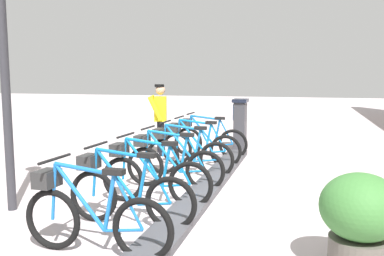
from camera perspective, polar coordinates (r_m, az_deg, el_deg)
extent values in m
plane|color=#BEB0B4|center=(6.67, 1.53, -9.08)|extent=(60.00, 60.00, 0.00)
cube|color=#47474C|center=(6.66, 1.53, -8.66)|extent=(0.44, 7.11, 0.10)
cube|color=#38383D|center=(10.57, 6.57, 0.27)|extent=(0.28, 0.44, 1.20)
cube|color=#194C8C|center=(10.55, 5.79, 2.18)|extent=(0.03, 0.30, 0.40)
cube|color=black|center=(10.51, 6.62, 3.74)|extent=(0.36, 0.52, 0.08)
torus|color=black|center=(9.41, 5.59, -2.20)|extent=(0.67, 0.09, 0.67)
torus|color=black|center=(9.67, -0.52, -1.91)|extent=(0.67, 0.09, 0.67)
cylinder|color=#176BB8|center=(9.54, 1.44, -0.35)|extent=(0.60, 0.06, 0.70)
cylinder|color=#176BB8|center=(9.46, 3.44, -0.64)|extent=(0.16, 0.05, 0.61)
cylinder|color=#176BB8|center=(9.49, 1.80, 1.44)|extent=(0.69, 0.07, 0.11)
cylinder|color=#176BB8|center=(9.46, 4.33, -2.31)|extent=(0.43, 0.05, 0.09)
cylinder|color=#176BB8|center=(9.40, 4.70, -0.52)|extent=(0.33, 0.04, 0.56)
cylinder|color=#176BB8|center=(9.62, -0.35, -0.11)|extent=(0.10, 0.04, 0.62)
cube|color=black|center=(9.40, 3.81, 1.34)|extent=(0.22, 0.11, 0.06)
cylinder|color=black|center=(9.57, -0.18, 2.00)|extent=(0.05, 0.54, 0.03)
cube|color=#2D2D2D|center=(9.63, -0.80, 0.72)|extent=(0.21, 0.29, 0.18)
torus|color=black|center=(8.54, 4.59, -3.17)|extent=(0.67, 0.09, 0.67)
torus|color=black|center=(8.82, -2.09, -2.81)|extent=(0.67, 0.09, 0.67)
cylinder|color=#1277BF|center=(8.67, 0.04, -1.11)|extent=(0.60, 0.06, 0.70)
cylinder|color=#1277BF|center=(8.58, 2.22, -1.44)|extent=(0.16, 0.05, 0.61)
cylinder|color=#1277BF|center=(8.62, 0.42, 0.85)|extent=(0.69, 0.07, 0.11)
cylinder|color=#1277BF|center=(8.59, 3.20, -3.28)|extent=(0.43, 0.05, 0.09)
cylinder|color=#1277BF|center=(8.53, 3.60, -1.31)|extent=(0.33, 0.04, 0.56)
cylinder|color=#1277BF|center=(8.76, -1.92, -0.84)|extent=(0.10, 0.04, 0.62)
cube|color=black|center=(8.53, 2.62, 0.74)|extent=(0.22, 0.11, 0.06)
cylinder|color=black|center=(8.71, -1.74, 1.48)|extent=(0.05, 0.54, 0.03)
cube|color=#2D2D2D|center=(8.77, -2.42, 0.07)|extent=(0.21, 0.29, 0.18)
torus|color=black|center=(7.67, 3.35, -4.35)|extent=(0.67, 0.09, 0.67)
torus|color=black|center=(7.98, -4.01, -3.90)|extent=(0.67, 0.09, 0.67)
cylinder|color=#1875BC|center=(7.82, -1.68, -2.03)|extent=(0.60, 0.06, 0.70)
cylinder|color=#1875BC|center=(7.72, 0.73, -2.41)|extent=(0.16, 0.05, 0.61)
cylinder|color=#1875BC|center=(7.75, -1.27, 0.13)|extent=(0.69, 0.07, 0.11)
cylinder|color=#1875BC|center=(7.73, 1.81, -4.46)|extent=(0.43, 0.05, 0.09)
cylinder|color=#1875BC|center=(7.66, 2.26, -2.29)|extent=(0.33, 0.04, 0.56)
cylinder|color=#1875BC|center=(7.92, -3.83, -1.73)|extent=(0.10, 0.04, 0.62)
cube|color=black|center=(7.65, 1.16, 0.00)|extent=(0.22, 0.11, 0.06)
cylinder|color=black|center=(7.86, -3.64, 0.84)|extent=(0.05, 0.54, 0.03)
cube|color=#2D2D2D|center=(7.92, -4.38, -0.72)|extent=(0.21, 0.29, 0.18)
torus|color=black|center=(6.81, 1.79, -5.82)|extent=(0.67, 0.09, 0.67)
torus|color=black|center=(7.15, -6.38, -5.23)|extent=(0.67, 0.09, 0.67)
cylinder|color=#1778B8|center=(6.97, -3.82, -3.18)|extent=(0.60, 0.06, 0.70)
cylinder|color=#1778B8|center=(6.86, -1.14, -3.63)|extent=(0.16, 0.05, 0.61)
cylinder|color=#1778B8|center=(6.90, -3.38, -0.76)|extent=(0.69, 0.07, 0.11)
cylinder|color=#1778B8|center=(6.88, 0.08, -5.93)|extent=(0.43, 0.05, 0.09)
cylinder|color=#1778B8|center=(6.80, 0.56, -3.50)|extent=(0.33, 0.04, 0.56)
cylinder|color=#1778B8|center=(7.08, -6.19, -2.82)|extent=(0.10, 0.04, 0.62)
cube|color=black|center=(6.79, -0.67, -0.92)|extent=(0.22, 0.11, 0.06)
cylinder|color=black|center=(7.02, -6.01, 0.04)|extent=(0.05, 0.54, 0.03)
cube|color=#2D2D2D|center=(7.09, -6.80, -1.69)|extent=(0.21, 0.29, 0.18)
torus|color=black|center=(5.96, -0.22, -7.72)|extent=(0.67, 0.09, 0.67)
torus|color=black|center=(6.35, -9.38, -6.90)|extent=(0.67, 0.09, 0.67)
cylinder|color=#1276B9|center=(6.14, -6.56, -4.64)|extent=(0.60, 0.06, 0.70)
cylinder|color=#1276B9|center=(6.02, -3.55, -5.19)|extent=(0.16, 0.05, 0.61)
cylinder|color=#1276B9|center=(6.06, -6.08, -1.91)|extent=(0.69, 0.07, 0.11)
cylinder|color=#1276B9|center=(6.04, -2.17, -7.81)|extent=(0.43, 0.05, 0.09)
cylinder|color=#1276B9|center=(5.95, -1.63, -5.07)|extent=(0.33, 0.04, 0.56)
cylinder|color=#1276B9|center=(6.27, -9.19, -4.19)|extent=(0.10, 0.04, 0.62)
cube|color=black|center=(5.94, -3.04, -2.12)|extent=(0.22, 0.11, 0.06)
cylinder|color=black|center=(6.19, -9.01, -0.97)|extent=(0.05, 0.54, 0.03)
cube|color=#2D2D2D|center=(6.28, -9.87, -2.91)|extent=(0.21, 0.29, 0.18)
torus|color=black|center=(5.13, -2.92, -10.22)|extent=(0.67, 0.09, 0.67)
torus|color=black|center=(5.57, -13.26, -9.01)|extent=(0.67, 0.09, 0.67)
cylinder|color=#1472BB|center=(5.34, -10.15, -6.53)|extent=(0.60, 0.06, 0.70)
cylinder|color=#1472BB|center=(5.20, -6.75, -7.23)|extent=(0.16, 0.05, 0.61)
cylinder|color=#1472BB|center=(5.25, -9.64, -3.40)|extent=(0.69, 0.07, 0.11)
cylinder|color=#1472BB|center=(5.22, -5.15, -10.27)|extent=(0.43, 0.05, 0.09)
cylinder|color=#1472BB|center=(5.11, -4.56, -7.13)|extent=(0.33, 0.04, 0.56)
cylinder|color=#1472BB|center=(5.48, -13.08, -5.95)|extent=(0.10, 0.04, 0.62)
cube|color=black|center=(5.10, -6.19, -3.70)|extent=(0.22, 0.11, 0.06)
cylinder|color=black|center=(5.39, -12.91, -2.28)|extent=(0.05, 0.54, 0.03)
cube|color=#2D2D2D|center=(5.49, -13.85, -4.48)|extent=(0.21, 0.29, 0.18)
torus|color=black|center=(4.33, -6.71, -13.62)|extent=(0.67, 0.09, 0.67)
torus|color=black|center=(4.83, -18.43, -11.72)|extent=(0.67, 0.09, 0.67)
cylinder|color=blue|center=(4.57, -15.02, -9.03)|extent=(0.60, 0.06, 0.70)
cylinder|color=blue|center=(4.41, -11.17, -9.98)|extent=(0.16, 0.05, 0.61)
cylinder|color=blue|center=(4.46, -14.49, -5.42)|extent=(0.69, 0.07, 0.11)
cylinder|color=blue|center=(4.43, -9.30, -13.58)|extent=(0.43, 0.05, 0.09)
cylinder|color=blue|center=(4.31, -8.65, -9.95)|extent=(0.33, 0.04, 0.56)
cylinder|color=blue|center=(4.73, -18.28, -8.24)|extent=(0.10, 0.04, 0.62)
cube|color=black|center=(4.30, -10.57, -5.86)|extent=(0.22, 0.11, 0.06)
cylinder|color=black|center=(4.63, -18.15, -4.02)|extent=(0.05, 0.54, 0.03)
cube|color=#2D2D2D|center=(4.74, -19.14, -6.52)|extent=(0.21, 0.29, 0.18)
cube|color=white|center=(9.71, -4.66, -3.61)|extent=(0.28, 0.17, 0.10)
cube|color=white|center=(9.91, -3.86, -3.38)|extent=(0.28, 0.17, 0.10)
cylinder|color=black|center=(9.65, -4.33, -1.39)|extent=(0.15, 0.15, 0.82)
cylinder|color=black|center=(9.85, -4.23, -1.21)|extent=(0.15, 0.15, 0.82)
cube|color=yellow|center=(9.67, -4.32, 2.63)|extent=(0.35, 0.45, 0.56)
cylinder|color=yellow|center=(9.42, -5.05, 2.67)|extent=(0.35, 0.18, 0.57)
cylinder|color=yellow|center=(9.93, -4.78, 2.91)|extent=(0.35, 0.18, 0.57)
sphere|color=tan|center=(9.64, -4.34, 5.18)|extent=(0.22, 0.22, 0.22)
cylinder|color=black|center=(9.64, -4.47, 5.77)|extent=(0.22, 0.22, 0.06)
cylinder|color=#2D2D33|center=(6.21, -24.03, 5.24)|extent=(0.12, 0.12, 3.45)
cylinder|color=#59544C|center=(4.44, 21.68, -15.79)|extent=(0.56, 0.56, 0.35)
ellipsoid|color=#3D7937|center=(4.28, 21.98, -9.92)|extent=(0.76, 0.76, 0.64)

